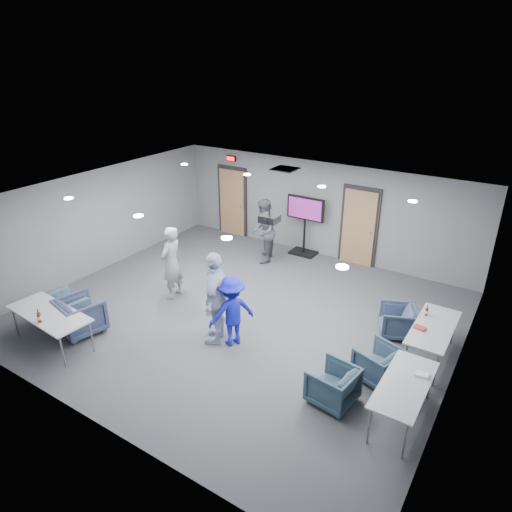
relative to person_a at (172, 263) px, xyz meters
The scene contains 29 objects.
floor 2.03m from the person_a, ahead, with size 9.00×9.00×0.00m, color #3C3F45.
ceiling 2.57m from the person_a, ahead, with size 9.00×9.00×0.00m, color silver.
wall_back 4.61m from the person_a, 66.73° to the left, with size 9.00×0.02×2.70m, color slate.
wall_front 4.22m from the person_a, 64.44° to the right, with size 9.00×0.02×2.70m, color slate.
wall_left 2.74m from the person_a, behind, with size 0.02×8.00×2.70m, color slate.
wall_right 6.33m from the person_a, ahead, with size 0.02×8.00×2.70m, color slate.
door_left 4.34m from the person_a, 105.92° to the left, with size 1.06×0.17×2.24m.
door_right 5.14m from the person_a, 54.14° to the left, with size 1.06×0.17×2.24m.
exit_sign 4.59m from the person_a, 105.99° to the left, with size 0.32×0.08×0.16m.
hvac_diffuser 3.74m from the person_a, 66.47° to the left, with size 0.60×0.60×0.03m, color black.
downlights 2.56m from the person_a, ahead, with size 6.18×3.78×0.02m.
person_a is the anchor object (origin of this frame).
person_b 2.99m from the person_a, 75.50° to the left, with size 0.87×0.68×1.80m, color #4E515D.
person_c 2.17m from the person_a, 23.97° to the right, with size 1.15×0.48×1.96m, color #AAB9DB.
person_d 2.45m from the person_a, 19.39° to the right, with size 0.96×0.55×1.49m, color #1D23BD.
chair_right_a 5.22m from the person_a, 14.23° to the left, with size 0.70×0.72×0.65m, color #394763.
chair_right_b 5.20m from the person_a, ahead, with size 0.71×0.73×0.66m, color #354A5C.
chair_right_c 4.92m from the person_a, 15.35° to the right, with size 0.72×0.74×0.68m, color #34495A.
chair_front_a 2.32m from the person_a, 105.30° to the right, with size 0.84×0.86×0.78m, color #3B4566.
chair_front_b 2.58m from the person_a, 119.51° to the right, with size 0.95×0.83×0.62m, color #3D5269.
table_right_a 5.87m from the person_a, ahead, with size 0.70×1.68×0.73m.
table_right_b 5.92m from the person_a, 10.71° to the right, with size 0.69×1.66×0.73m.
table_front_left 2.89m from the person_a, 104.48° to the right, with size 1.94×0.92×0.73m.
bottle_front 3.14m from the person_a, 100.20° to the right, with size 0.07×0.07×0.29m.
bottle_right 5.70m from the person_a, 11.34° to the left, with size 0.06×0.06×0.23m.
snack_box 5.63m from the person_a, ahead, with size 0.20×0.13×0.04m, color #B5332D.
wrapper 6.03m from the person_a, ahead, with size 0.20×0.14×0.05m, color white.
tv_stand 4.23m from the person_a, 69.47° to the left, with size 1.12×0.53×1.72m.
projector 2.94m from the person_a, ahead, with size 0.37×0.35×0.36m.
Camera 1 is at (5.08, -7.31, 5.47)m, focal length 32.00 mm.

